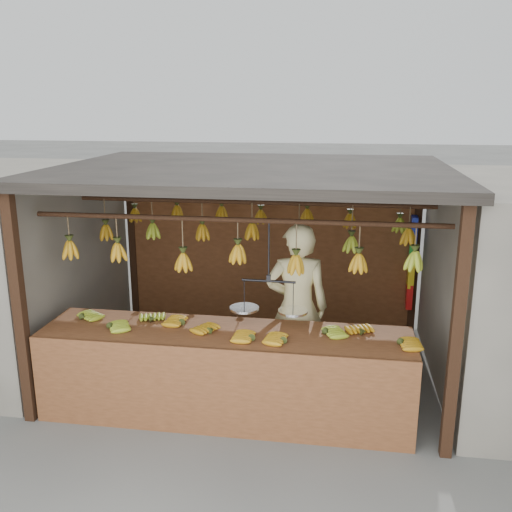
# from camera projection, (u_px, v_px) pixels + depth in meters

# --- Properties ---
(ground) EXTENTS (80.00, 80.00, 0.00)m
(ground) POSITION_uv_depth(u_px,v_px,m) (252.00, 366.00, 6.86)
(ground) COLOR #5B5B57
(stall) EXTENTS (4.30, 3.30, 2.40)m
(stall) POSITION_uv_depth(u_px,v_px,m) (256.00, 200.00, 6.66)
(stall) COLOR black
(stall) RESTS_ON ground
(counter) EXTENTS (3.66, 0.83, 0.96)m
(counter) POSITION_uv_depth(u_px,v_px,m) (223.00, 354.00, 5.51)
(counter) COLOR brown
(counter) RESTS_ON ground
(hanging_bananas) EXTENTS (3.62, 2.20, 0.39)m
(hanging_bananas) POSITION_uv_depth(u_px,v_px,m) (251.00, 235.00, 6.44)
(hanging_bananas) COLOR #B27913
(hanging_bananas) RESTS_ON ground
(balance_scale) EXTENTS (0.76, 0.29, 0.90)m
(balance_scale) POSITION_uv_depth(u_px,v_px,m) (268.00, 306.00, 5.56)
(balance_scale) COLOR black
(balance_scale) RESTS_ON ground
(vendor) EXTENTS (0.74, 0.54, 1.87)m
(vendor) POSITION_uv_depth(u_px,v_px,m) (297.00, 308.00, 6.13)
(vendor) COLOR beige
(vendor) RESTS_ON ground
(bag_bundles) EXTENTS (0.08, 0.26, 1.25)m
(bag_bundles) POSITION_uv_depth(u_px,v_px,m) (411.00, 262.00, 7.60)
(bag_bundles) COLOR #1426BF
(bag_bundles) RESTS_ON ground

